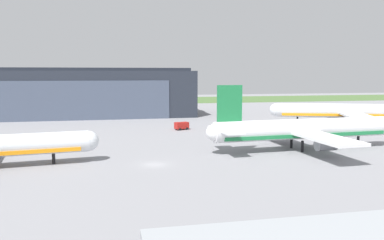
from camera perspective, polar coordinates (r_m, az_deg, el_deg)
ground_plane at (r=68.06m, az=-5.51°, el=-6.52°), size 440.00×440.00×0.00m
grass_field_strip at (r=230.60m, az=-10.02°, el=2.80°), size 440.00×56.00×0.08m
maintenance_hangar at (r=151.17m, az=-16.53°, el=3.79°), size 85.45×30.83×17.90m
airliner_near_left at (r=83.40m, az=16.12°, el=-1.37°), size 42.58×34.12×13.47m
airliner_far_right at (r=131.79m, az=21.48°, el=1.21°), size 44.22×38.68×13.71m
stair_truck at (r=109.14m, az=-1.53°, el=-0.81°), size 4.31×3.24×2.18m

